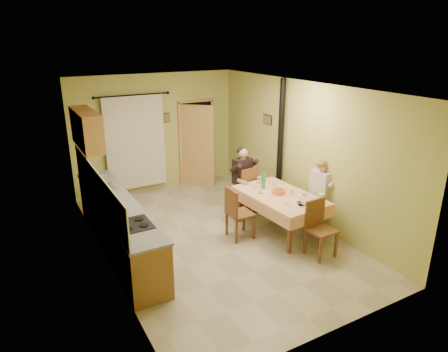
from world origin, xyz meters
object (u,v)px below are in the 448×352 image
chair_right (320,214)px  chair_left (240,223)px  man_far (243,173)px  dining_table (279,213)px  chair_near (320,240)px  man_right (322,186)px  chair_far (243,198)px  stove_flue (279,162)px

chair_right → chair_left: chair_right is taller
chair_left → man_far: 1.34m
chair_left → man_far: size_ratio=0.72×
dining_table → chair_near: (0.06, -1.09, -0.09)m
chair_near → man_right: size_ratio=0.71×
dining_table → chair_far: 1.14m
chair_far → stove_flue: 1.10m
man_far → stove_flue: size_ratio=0.50×
chair_far → stove_flue: bearing=-19.5°
dining_table → stove_flue: stove_flue is taller
chair_left → man_right: 1.74m
man_far → man_right: 1.68m
chair_right → chair_far: bearing=26.9°
dining_table → man_far: size_ratio=1.33×
man_far → stove_flue: bearing=-20.6°
chair_near → chair_right: size_ratio=0.97×
chair_left → chair_far: bearing=145.8°
chair_far → stove_flue: (0.81, -0.15, 0.73)m
chair_far → chair_right: (0.91, -1.40, -0.00)m
chair_far → man_right: (0.89, -1.40, 0.59)m
man_far → man_right: same height
dining_table → stove_flue: size_ratio=0.66×
chair_far → dining_table: bearing=-93.2°
man_far → chair_far: bearing=-90.0°
chair_right → stove_flue: 1.46m
man_far → man_right: bearing=-66.8°
dining_table → man_far: man_far is taller
dining_table → chair_near: size_ratio=1.88×
chair_far → man_far: (-0.00, 0.02, 0.59)m
dining_table → chair_left: size_ratio=1.85×
chair_left → stove_flue: 1.86m
chair_far → man_right: bearing=-66.6°
chair_right → man_right: bearing=90.0°
dining_table → man_right: size_ratio=1.33×
chair_near → man_right: man_right is taller
chair_right → stove_flue: (-0.10, 1.25, 0.73)m
man_far → stove_flue: stove_flue is taller
chair_left → stove_flue: bearing=120.0°
chair_left → chair_near: bearing=36.2°
chair_near → man_right: bearing=-133.7°
dining_table → chair_far: size_ratio=1.81×
chair_left → man_far: bearing=146.3°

